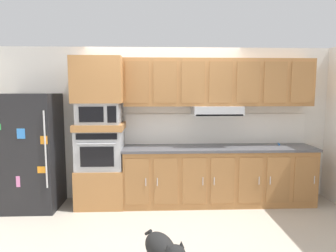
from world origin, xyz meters
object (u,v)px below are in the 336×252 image
object	(u,v)px
refrigerator	(33,152)
dog	(163,252)
built_in_oven	(101,149)
microwave	(100,113)
screwdriver	(279,144)

from	to	relation	value
refrigerator	dog	size ratio (longest dim) A/B	2.49
built_in_oven	microwave	distance (m)	0.56
refrigerator	microwave	distance (m)	1.17
microwave	dog	bearing A→B (deg)	-66.76
dog	microwave	bearing A→B (deg)	178.60
refrigerator	built_in_oven	size ratio (longest dim) A/B	2.51
screwdriver	dog	xyz separation A→B (m)	(-1.96, -2.26, -0.53)
microwave	dog	xyz separation A→B (m)	(0.92, -2.15, -1.06)
refrigerator	built_in_oven	world-z (taller)	refrigerator
microwave	refrigerator	bearing A→B (deg)	-176.19
microwave	dog	distance (m)	2.57
refrigerator	screwdriver	bearing A→B (deg)	2.59
refrigerator	dog	xyz separation A→B (m)	(1.94, -2.08, -0.48)
built_in_oven	screwdriver	xyz separation A→B (m)	(2.88, 0.11, 0.03)
microwave	screwdriver	world-z (taller)	microwave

